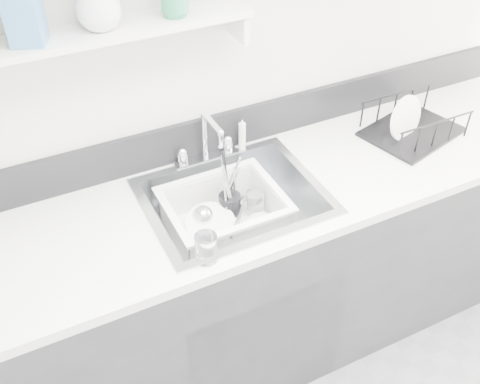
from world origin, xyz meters
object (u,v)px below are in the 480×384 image
sink (234,215)px  dish_rack (414,119)px  wash_tub (224,215)px  counter_run (235,282)px

sink → dish_rack: dish_rack is taller
wash_tub → dish_rack: dish_rack is taller
sink → dish_rack: bearing=3.0°
counter_run → wash_tub: size_ratio=7.50×
sink → dish_rack: (0.85, 0.04, 0.16)m
wash_tub → counter_run: bearing=-19.3°
sink → wash_tub: bearing=160.7°
counter_run → sink: size_ratio=5.00×
counter_run → dish_rack: bearing=3.0°
sink → wash_tub: size_ratio=1.50×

